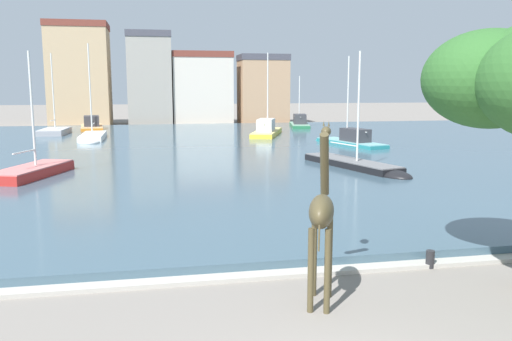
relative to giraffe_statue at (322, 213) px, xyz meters
name	(u,v)px	position (x,y,z in m)	size (l,w,h in m)	color
harbor_water	(194,150)	(-0.62, 29.16, -1.96)	(79.59, 54.19, 0.35)	#3D5666
quay_edge_coping	(276,275)	(-0.62, 1.81, -2.08)	(79.59, 0.50, 0.12)	#ADA89E
giraffe_statue	(322,213)	(0.00, 0.00, 0.00)	(1.24, 2.31, 4.18)	#4C4228
sailboat_white	(92,139)	(-8.94, 37.44, -1.70)	(2.03, 8.04, 8.74)	white
sailboat_yellow	(267,132)	(7.44, 39.45, -1.51)	(5.13, 9.76, 8.26)	gold
sailboat_red	(38,173)	(-9.81, 18.38, -1.67)	(3.83, 6.71, 6.84)	red
sailboat_green	(299,125)	(13.37, 48.94, -1.54)	(3.47, 8.19, 6.25)	#236B42
sailboat_orange	(92,127)	(-10.31, 50.39, -1.54)	(3.04, 8.75, 9.04)	orange
sailboat_teal	(347,142)	(11.95, 29.50, -1.59)	(3.81, 8.70, 7.44)	teal
sailboat_grey	(56,132)	(-13.17, 44.45, -1.66)	(2.60, 5.91, 8.26)	#939399
sailboat_black	(359,168)	(7.90, 17.05, -1.73)	(3.81, 8.83, 6.99)	black
mooring_bollard	(430,259)	(3.75, 1.66, -1.89)	(0.24, 0.24, 0.50)	#232326
townhouse_end_terrace	(80,74)	(-12.71, 61.83, 4.46)	(7.67, 6.97, 13.17)	tan
townhouse_tall_gabled	(150,79)	(-3.79, 61.03, 3.87)	(5.66, 7.93, 11.99)	gray
townhouse_narrow_midrow	(202,88)	(3.03, 60.64, 2.66)	(7.94, 6.35, 9.56)	beige
townhouse_wide_warehouse	(263,89)	(11.24, 59.59, 2.51)	(6.47, 5.14, 9.26)	tan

